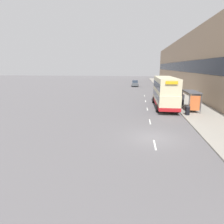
{
  "coord_description": "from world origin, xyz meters",
  "views": [
    {
      "loc": [
        -1.41,
        -15.95,
        5.76
      ],
      "look_at": [
        -5.24,
        13.8,
        -1.08
      ],
      "focal_mm": 32.0,
      "sensor_mm": 36.0,
      "label": 1
    }
  ],
  "objects_px": {
    "double_decker_bus_near": "(165,92)",
    "car_0": "(135,83)",
    "bus_shelter": "(193,97)",
    "litter_bin": "(188,111)",
    "pedestrian_1": "(183,99)",
    "pedestrian_at_shelter": "(197,104)"
  },
  "relations": [
    {
      "from": "double_decker_bus_near",
      "to": "car_0",
      "type": "distance_m",
      "value": 31.54
    },
    {
      "from": "bus_shelter",
      "to": "car_0",
      "type": "relative_size",
      "value": 0.93
    },
    {
      "from": "litter_bin",
      "to": "pedestrian_at_shelter",
      "type": "bearing_deg",
      "value": 57.2
    },
    {
      "from": "bus_shelter",
      "to": "litter_bin",
      "type": "bearing_deg",
      "value": -114.61
    },
    {
      "from": "pedestrian_at_shelter",
      "to": "pedestrian_1",
      "type": "relative_size",
      "value": 1.0
    },
    {
      "from": "car_0",
      "to": "litter_bin",
      "type": "xyz_separation_m",
      "value": [
        6.77,
        -36.02,
        -0.22
      ]
    },
    {
      "from": "pedestrian_1",
      "to": "bus_shelter",
      "type": "bearing_deg",
      "value": -84.06
    },
    {
      "from": "pedestrian_at_shelter",
      "to": "pedestrian_1",
      "type": "distance_m",
      "value": 3.82
    },
    {
      "from": "pedestrian_at_shelter",
      "to": "litter_bin",
      "type": "bearing_deg",
      "value": -122.8
    },
    {
      "from": "pedestrian_1",
      "to": "litter_bin",
      "type": "height_order",
      "value": "pedestrian_1"
    },
    {
      "from": "double_decker_bus_near",
      "to": "litter_bin",
      "type": "bearing_deg",
      "value": -66.92
    },
    {
      "from": "car_0",
      "to": "litter_bin",
      "type": "bearing_deg",
      "value": 100.64
    },
    {
      "from": "pedestrian_1",
      "to": "litter_bin",
      "type": "relative_size",
      "value": 1.69
    },
    {
      "from": "car_0",
      "to": "pedestrian_at_shelter",
      "type": "height_order",
      "value": "pedestrian_at_shelter"
    },
    {
      "from": "bus_shelter",
      "to": "litter_bin",
      "type": "height_order",
      "value": "bus_shelter"
    },
    {
      "from": "bus_shelter",
      "to": "litter_bin",
      "type": "xyz_separation_m",
      "value": [
        -1.22,
        -2.67,
        -1.21
      ]
    },
    {
      "from": "pedestrian_1",
      "to": "double_decker_bus_near",
      "type": "bearing_deg",
      "value": -151.11
    },
    {
      "from": "double_decker_bus_near",
      "to": "pedestrian_at_shelter",
      "type": "xyz_separation_m",
      "value": [
        3.86,
        -2.09,
        -1.24
      ]
    },
    {
      "from": "bus_shelter",
      "to": "pedestrian_1",
      "type": "relative_size",
      "value": 2.37
    },
    {
      "from": "car_0",
      "to": "litter_bin",
      "type": "relative_size",
      "value": 4.31
    },
    {
      "from": "double_decker_bus_near",
      "to": "pedestrian_1",
      "type": "distance_m",
      "value": 3.54
    },
    {
      "from": "bus_shelter",
      "to": "pedestrian_at_shelter",
      "type": "xyz_separation_m",
      "value": [
        0.57,
        0.11,
        -0.83
      ]
    }
  ]
}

